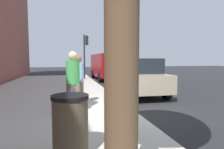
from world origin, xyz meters
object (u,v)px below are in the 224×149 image
(pedestrian_bystander, at_px, (73,76))
(parked_van_far, at_px, (107,65))
(parking_meter, at_px, (108,75))
(traffic_signal, at_px, (85,49))
(pedestrian_at_meter, at_px, (78,76))
(trash_bin, at_px, (70,126))
(parked_sedan_near, at_px, (137,76))

(pedestrian_bystander, height_order, parked_van_far, parked_van_far)
(parking_meter, height_order, traffic_signal, traffic_signal)
(pedestrian_at_meter, bearing_deg, pedestrian_bystander, -132.86)
(pedestrian_bystander, bearing_deg, trash_bin, -133.49)
(parking_meter, bearing_deg, trash_bin, 158.88)
(trash_bin, bearing_deg, parking_meter, -21.12)
(parking_meter, xyz_separation_m, parked_sedan_near, (1.94, -1.88, -0.27))
(parked_sedan_near, distance_m, parked_van_far, 7.00)
(pedestrian_bystander, relative_size, traffic_signal, 0.50)
(parked_van_far, bearing_deg, parking_meter, 168.12)
(pedestrian_at_meter, relative_size, parked_van_far, 0.33)
(parking_meter, bearing_deg, pedestrian_at_meter, 103.03)
(parked_van_far, bearing_deg, traffic_signal, 92.01)
(pedestrian_at_meter, bearing_deg, traffic_signal, 53.90)
(parked_sedan_near, xyz_separation_m, trash_bin, (-5.65, 3.31, -0.24))
(pedestrian_at_meter, xyz_separation_m, traffic_signal, (9.12, -1.16, 1.42))
(pedestrian_at_meter, xyz_separation_m, parked_sedan_near, (2.20, -2.97, -0.26))
(pedestrian_bystander, xyz_separation_m, parked_van_far, (9.99, -3.18, 0.03))
(parked_sedan_near, height_order, traffic_signal, traffic_signal)
(parked_sedan_near, distance_m, traffic_signal, 7.35)
(parking_meter, height_order, parked_van_far, parked_van_far)
(pedestrian_bystander, relative_size, trash_bin, 1.79)
(parking_meter, xyz_separation_m, trash_bin, (-3.71, 1.43, -0.51))
(parking_meter, distance_m, trash_bin, 4.01)
(parking_meter, xyz_separation_m, parked_van_far, (8.93, -1.88, 0.09))
(pedestrian_bystander, bearing_deg, parked_sedan_near, 2.82)
(parking_meter, relative_size, pedestrian_at_meter, 0.82)
(pedestrian_bystander, bearing_deg, traffic_signal, 41.66)
(traffic_signal, bearing_deg, trash_bin, 173.23)
(parking_meter, relative_size, parked_van_far, 0.27)
(parking_meter, bearing_deg, traffic_signal, -0.39)
(parked_van_far, height_order, trash_bin, parked_van_far)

